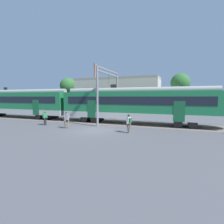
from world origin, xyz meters
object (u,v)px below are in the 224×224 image
object	(u,v)px
commuter_train	(73,104)
pedestrian_grey	(67,119)
pedestrian_green	(45,117)
pedestrian_white	(129,122)

from	to	relation	value
commuter_train	pedestrian_grey	xyz separation A→B (m)	(2.72, -5.39, -1.29)
commuter_train	pedestrian_grey	world-z (taller)	commuter_train
pedestrian_green	commuter_train	bearing A→B (deg)	81.13
commuter_train	pedestrian_white	world-z (taller)	commuter_train
pedestrian_grey	pedestrian_white	size ratio (longest dim) A/B	1.00
commuter_train	pedestrian_white	xyz separation A→B (m)	(9.32, -5.38, -1.26)
pedestrian_grey	pedestrian_green	bearing A→B (deg)	167.90
pedestrian_grey	pedestrian_white	distance (m)	6.59
pedestrian_green	pedestrian_white	xyz separation A→B (m)	(10.04, -0.74, 0.03)
commuter_train	pedestrian_green	bearing A→B (deg)	-98.87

